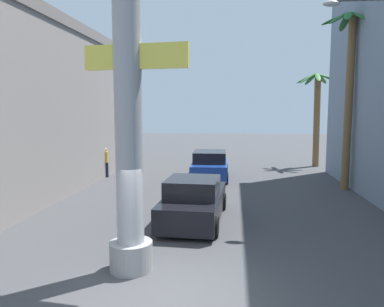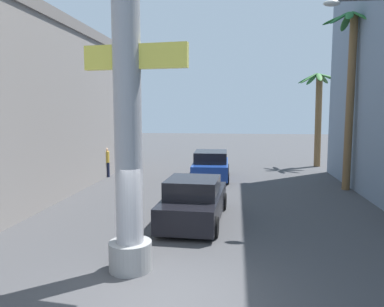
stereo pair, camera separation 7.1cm
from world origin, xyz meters
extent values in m
plane|color=#424244|center=(0.00, 10.00, 0.00)|extent=(89.89, 89.89, 0.00)
cylinder|color=#9E9EA3|center=(-1.13, 1.37, 4.08)|extent=(0.65, 0.65, 8.16)
cylinder|color=gray|center=(-1.13, 1.37, 0.35)|extent=(1.04, 1.04, 0.70)
cube|color=#F2E04C|center=(-0.93, 1.37, 5.06)|extent=(2.48, 0.45, 0.56)
ellipsoid|color=beige|center=(4.44, 6.16, 7.35)|extent=(0.56, 0.28, 0.20)
cylinder|color=black|center=(-0.85, 7.28, 0.32)|extent=(0.25, 0.65, 0.64)
cylinder|color=black|center=(0.91, 7.20, 0.32)|extent=(0.25, 0.65, 0.64)
cylinder|color=black|center=(-1.00, 4.03, 0.32)|extent=(0.25, 0.65, 0.64)
cylinder|color=black|center=(0.76, 3.95, 0.32)|extent=(0.25, 0.65, 0.64)
cube|color=black|center=(-0.04, 5.61, 0.56)|extent=(2.06, 4.74, 0.80)
cube|color=black|center=(-0.06, 5.26, 1.26)|extent=(1.79, 2.03, 0.60)
cylinder|color=black|center=(-0.99, 15.22, 0.32)|extent=(0.24, 0.65, 0.64)
cylinder|color=black|center=(0.84, 15.27, 0.32)|extent=(0.24, 0.65, 0.64)
cylinder|color=black|center=(-0.91, 12.24, 0.32)|extent=(0.24, 0.65, 0.64)
cylinder|color=black|center=(0.93, 12.30, 0.32)|extent=(0.24, 0.65, 0.64)
cube|color=navy|center=(-0.03, 13.76, 0.56)|extent=(2.05, 4.31, 0.80)
cube|color=black|center=(-0.03, 13.76, 1.26)|extent=(1.84, 2.39, 0.60)
cylinder|color=brown|center=(6.93, 19.37, 3.10)|extent=(0.46, 0.68, 6.22)
ellipsoid|color=#29762D|center=(7.52, 19.37, 6.03)|extent=(1.38, 0.39, 0.66)
ellipsoid|color=#315F2D|center=(7.26, 19.91, 6.02)|extent=(1.13, 1.27, 0.71)
ellipsoid|color=#20682D|center=(6.54, 20.02, 5.99)|extent=(0.83, 1.35, 0.79)
ellipsoid|color=#1F5D2D|center=(6.18, 19.70, 6.02)|extent=(1.36, 0.96, 0.71)
ellipsoid|color=#30652D|center=(6.16, 19.06, 5.98)|extent=(1.34, 0.88, 0.81)
ellipsoid|color=#32692D|center=(6.75, 18.64, 6.02)|extent=(0.47, 1.38, 0.70)
ellipsoid|color=#30662D|center=(7.29, 18.83, 6.08)|extent=(1.22, 1.28, 0.52)
cylinder|color=brown|center=(6.76, 11.70, 4.15)|extent=(0.48, 0.68, 8.30)
ellipsoid|color=#2A772D|center=(7.27, 11.81, 8.15)|extent=(1.32, 0.47, 0.58)
ellipsoid|color=#24692D|center=(7.01, 12.29, 8.10)|extent=(1.04, 1.21, 0.72)
ellipsoid|color=#29652D|center=(6.59, 12.43, 8.10)|extent=(0.39, 1.25, 0.73)
ellipsoid|color=#246C2D|center=(6.05, 12.12, 8.19)|extent=(1.30, 1.02, 0.47)
ellipsoid|color=#20632D|center=(6.05, 11.39, 8.09)|extent=(1.22, 0.97, 0.76)
ellipsoid|color=#22682D|center=(6.39, 11.12, 8.11)|extent=(0.74, 1.30, 0.69)
ellipsoid|color=#26672D|center=(6.98, 11.20, 8.07)|extent=(0.97, 1.20, 0.80)
cylinder|color=#1E233F|center=(-6.15, 13.54, 0.43)|extent=(0.14, 0.14, 0.85)
cylinder|color=#1E233F|center=(-5.95, 13.55, 0.43)|extent=(0.14, 0.14, 0.85)
cylinder|color=gold|center=(-6.05, 13.54, 1.17)|extent=(0.35, 0.35, 0.63)
sphere|color=tan|center=(-6.05, 13.54, 1.59)|extent=(0.22, 0.22, 0.22)
camera|label=1|loc=(1.30, -7.11, 3.85)|focal=35.00mm
camera|label=2|loc=(1.37, -7.10, 3.85)|focal=35.00mm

